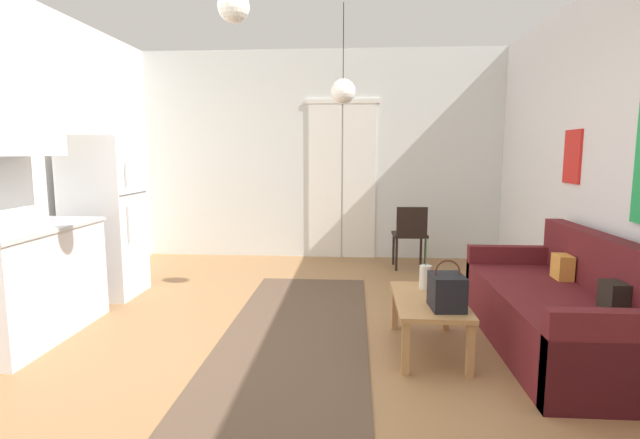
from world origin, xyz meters
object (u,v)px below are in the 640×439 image
Objects in this scene: coffee_table at (429,305)px; handbag at (447,291)px; couch at (565,313)px; pendant_lamp_far at (343,91)px; pendant_lamp_near at (234,6)px; bamboo_vase at (425,277)px; accent_chair at (410,233)px; refrigerator at (105,217)px.

handbag is (0.08, -0.23, 0.18)m from coffee_table.
couch reaches higher than handbag.
couch is 1.01m from handbag.
pendant_lamp_near is at bearing -112.29° from pendant_lamp_far.
pendant_lamp_far is (-0.69, 0.99, 1.56)m from bamboo_vase.
coffee_table is 1.16× the size of accent_chair.
couch is 1.05m from bamboo_vase.
couch is at bearing -10.06° from bamboo_vase.
accent_chair is at bearing 86.71° from coffee_table.
refrigerator is at bearing 158.66° from coffee_table.
couch is 4.32m from refrigerator.
coffee_table is 0.30m from bamboo_vase.
pendant_lamp_far is (0.66, 1.60, -0.33)m from pendant_lamp_near.
pendant_lamp_near reaches higher than couch.
bamboo_vase is 1.18× the size of handbag.
bamboo_vase is 0.25× the size of refrigerator.
coffee_table is (-1.02, -0.08, 0.06)m from couch.
bamboo_vase is (-1.01, 0.18, 0.21)m from couch.
couch reaches higher than coffee_table.
refrigerator reaches higher than couch.
accent_chair is 3.81m from pendant_lamp_near.
pendant_lamp_far is at bearing 118.66° from coffee_table.
handbag is at bearing -81.16° from bamboo_vase.
pendant_lamp_far reaches higher than bamboo_vase.
pendant_lamp_near is (-2.35, -0.44, 2.11)m from couch.
couch reaches higher than bamboo_vase.
accent_chair is (-0.87, 2.50, 0.19)m from couch.
bamboo_vase is 3.29m from refrigerator.
pendant_lamp_near reaches higher than bamboo_vase.
bamboo_vase is at bearing 88.27° from coffee_table.
coffee_table is 3.38m from refrigerator.
couch is 1.20× the size of refrigerator.
handbag is 2.26m from pendant_lamp_far.
pendant_lamp_near is at bearing -169.47° from couch.
coffee_table is at bearing -21.34° from refrigerator.
pendant_lamp_far is (-0.76, 1.47, 1.54)m from handbag.
pendant_lamp_near is at bearing -164.97° from coffee_table.
pendant_lamp_far reaches higher than coffee_table.
couch is 2.65m from accent_chair.
pendant_lamp_near is (1.78, -1.58, 1.57)m from refrigerator.
handbag is 2.35m from pendant_lamp_near.
coffee_table is 2.47m from pendant_lamp_near.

